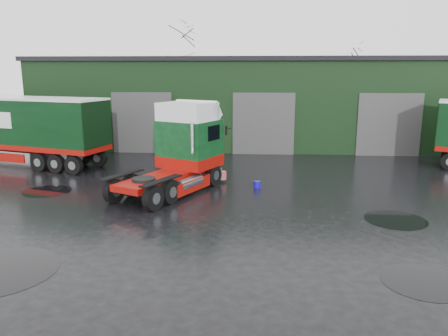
{
  "coord_description": "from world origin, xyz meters",
  "views": [
    {
      "loc": [
        1.43,
        -14.47,
        5.38
      ],
      "look_at": [
        0.27,
        1.96,
        1.7
      ],
      "focal_mm": 35.0,
      "sensor_mm": 36.0,
      "label": 1
    }
  ],
  "objects_px": {
    "tree_back_a": "(181,77)",
    "wash_bucket": "(257,185)",
    "warehouse": "(262,100)",
    "hero_tractor": "(166,150)",
    "trailer_left": "(9,130)",
    "tree_back_b": "(342,88)"
  },
  "relations": [
    {
      "from": "trailer_left",
      "to": "wash_bucket",
      "type": "xyz_separation_m",
      "value": [
        14.54,
        -4.59,
        -1.82
      ]
    },
    {
      "from": "trailer_left",
      "to": "tree_back_b",
      "type": "height_order",
      "value": "tree_back_b"
    },
    {
      "from": "tree_back_a",
      "to": "wash_bucket",
      "type": "bearing_deg",
      "value": -72.83
    },
    {
      "from": "hero_tractor",
      "to": "tree_back_a",
      "type": "distance_m",
      "value": 26.23
    },
    {
      "from": "warehouse",
      "to": "hero_tractor",
      "type": "distance_m",
      "value": 16.48
    },
    {
      "from": "trailer_left",
      "to": "tree_back_b",
      "type": "distance_m",
      "value": 30.49
    },
    {
      "from": "trailer_left",
      "to": "wash_bucket",
      "type": "bearing_deg",
      "value": -90.76
    },
    {
      "from": "hero_tractor",
      "to": "wash_bucket",
      "type": "relative_size",
      "value": 19.59
    },
    {
      "from": "trailer_left",
      "to": "warehouse",
      "type": "bearing_deg",
      "value": -39.46
    },
    {
      "from": "warehouse",
      "to": "tree_back_b",
      "type": "height_order",
      "value": "tree_back_b"
    },
    {
      "from": "tree_back_a",
      "to": "tree_back_b",
      "type": "bearing_deg",
      "value": 0.0
    },
    {
      "from": "tree_back_a",
      "to": "hero_tractor",
      "type": "bearing_deg",
      "value": -82.12
    },
    {
      "from": "hero_tractor",
      "to": "tree_back_a",
      "type": "bearing_deg",
      "value": 124.22
    },
    {
      "from": "trailer_left",
      "to": "tree_back_b",
      "type": "xyz_separation_m",
      "value": [
        22.94,
        20.0,
        1.77
      ]
    },
    {
      "from": "trailer_left",
      "to": "tree_back_a",
      "type": "relative_size",
      "value": 1.34
    },
    {
      "from": "hero_tractor",
      "to": "trailer_left",
      "type": "height_order",
      "value": "hero_tractor"
    },
    {
      "from": "trailer_left",
      "to": "wash_bucket",
      "type": "height_order",
      "value": "trailer_left"
    },
    {
      "from": "wash_bucket",
      "to": "tree_back_a",
      "type": "relative_size",
      "value": 0.03
    },
    {
      "from": "wash_bucket",
      "to": "tree_back_b",
      "type": "distance_m",
      "value": 26.23
    },
    {
      "from": "hero_tractor",
      "to": "tree_back_a",
      "type": "relative_size",
      "value": 0.68
    },
    {
      "from": "wash_bucket",
      "to": "tree_back_a",
      "type": "bearing_deg",
      "value": 107.17
    },
    {
      "from": "trailer_left",
      "to": "wash_bucket",
      "type": "relative_size",
      "value": 38.75
    }
  ]
}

